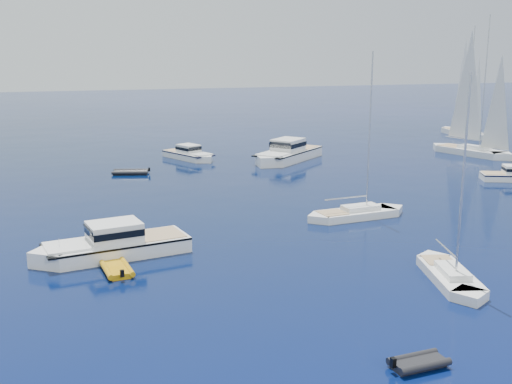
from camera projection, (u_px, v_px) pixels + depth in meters
ground at (447, 350)px, 30.37m from camera, size 400.00×400.00×0.00m
motor_cruiser_centre at (112, 256)px, 44.10m from camera, size 12.27×5.67×3.10m
motor_cruiser_distant at (287, 161)px, 81.35m from camera, size 13.07×12.14×3.59m
motor_cruiser_horizon at (190, 159)px, 82.44m from camera, size 6.64×9.61×2.44m
sailboat_fore at (450, 281)px, 39.40m from camera, size 4.56×9.43×13.42m
sailboat_centre at (356, 217)px, 54.10m from camera, size 10.12×3.57×14.56m
sailboat_sails_r at (470, 155)px, 85.94m from camera, size 7.61×13.43×19.19m
sailboat_sails_far at (463, 135)px, 104.65m from camera, size 4.36×12.75×18.39m
tender_yellow at (116, 272)px, 41.04m from camera, size 2.48×4.01×0.95m
tender_grey_near at (418, 367)px, 28.75m from camera, size 2.93×1.84×0.95m
tender_grey_far at (131, 174)px, 72.74m from camera, size 4.75×3.28×0.95m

